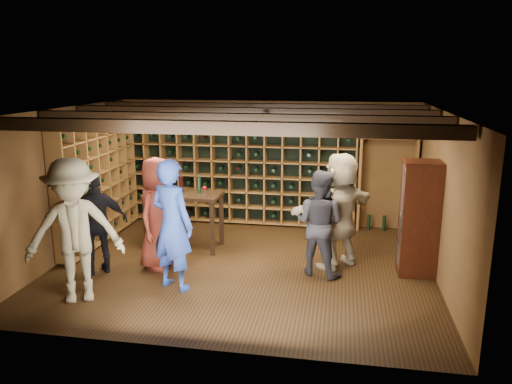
% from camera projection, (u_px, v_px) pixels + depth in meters
% --- Properties ---
extents(ground, '(6.00, 6.00, 0.00)m').
position_uv_depth(ground, '(242.00, 266.00, 8.07)').
color(ground, '#311E0D').
rests_on(ground, ground).
extents(room_shell, '(6.00, 6.00, 6.00)m').
position_uv_depth(room_shell, '(242.00, 116.00, 7.54)').
color(room_shell, brown).
rests_on(room_shell, ground).
extents(wine_rack_back, '(4.65, 0.30, 2.20)m').
position_uv_depth(wine_rack_back, '(239.00, 168.00, 10.11)').
color(wine_rack_back, brown).
rests_on(wine_rack_back, ground).
extents(wine_rack_left, '(0.30, 2.65, 2.20)m').
position_uv_depth(wine_rack_left, '(98.00, 180.00, 9.05)').
color(wine_rack_left, brown).
rests_on(wine_rack_left, ground).
extents(crate_shelf, '(1.20, 0.32, 2.07)m').
position_uv_depth(crate_shelf, '(389.00, 152.00, 9.52)').
color(crate_shelf, brown).
rests_on(crate_shelf, ground).
extents(display_cabinet, '(0.55, 0.50, 1.75)m').
position_uv_depth(display_cabinet, '(419.00, 221.00, 7.61)').
color(display_cabinet, '#36130A').
rests_on(display_cabinet, ground).
extents(man_blue_shirt, '(0.82, 0.69, 1.91)m').
position_uv_depth(man_blue_shirt, '(172.00, 225.00, 7.08)').
color(man_blue_shirt, navy).
rests_on(man_blue_shirt, ground).
extents(man_grey_suit, '(0.97, 0.87, 1.65)m').
position_uv_depth(man_grey_suit, '(319.00, 223.00, 7.61)').
color(man_grey_suit, black).
rests_on(man_grey_suit, ground).
extents(guest_red_floral, '(0.76, 0.99, 1.79)m').
position_uv_depth(guest_red_floral, '(158.00, 213.00, 7.85)').
color(guest_red_floral, maroon).
rests_on(guest_red_floral, ground).
extents(guest_woman_black, '(0.98, 0.88, 1.60)m').
position_uv_depth(guest_woman_black, '(97.00, 223.00, 7.66)').
color(guest_woman_black, black).
rests_on(guest_woman_black, ground).
extents(guest_khaki, '(1.47, 1.22, 1.98)m').
position_uv_depth(guest_khaki, '(74.00, 231.00, 6.68)').
color(guest_khaki, '#7F7858').
rests_on(guest_khaki, ground).
extents(guest_beige, '(1.57, 1.64, 1.86)m').
position_uv_depth(guest_beige, '(340.00, 210.00, 7.89)').
color(guest_beige, tan).
rests_on(guest_beige, ground).
extents(tasting_table, '(1.35, 0.73, 1.28)m').
position_uv_depth(tasting_table, '(183.00, 200.00, 8.75)').
color(tasting_table, black).
rests_on(tasting_table, ground).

